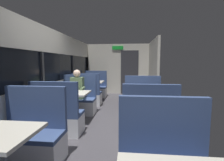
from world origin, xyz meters
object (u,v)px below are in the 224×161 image
at_px(bench_far_window_facing_end, 87,96).
at_px(bench_far_window_facing_entry, 95,89).
at_px(bench_rear_aisle_facing_end, 149,125).
at_px(bench_near_window_facing_entry, 31,140).
at_px(dining_table_far_window, 91,84).
at_px(dining_table_rear_aisle, 146,100).
at_px(bench_rear_aisle_facing_entry, 143,106).
at_px(bench_mid_window_facing_entry, 79,102).
at_px(seated_passenger, 78,95).
at_px(dining_table_mid_window, 70,96).
at_px(bench_mid_window_facing_end, 58,118).

relative_size(bench_far_window_facing_end, bench_far_window_facing_entry, 1.00).
bearing_deg(bench_far_window_facing_end, bench_rear_aisle_facing_end, -54.89).
relative_size(bench_near_window_facing_entry, dining_table_far_window, 1.22).
bearing_deg(bench_far_window_facing_entry, dining_table_rear_aisle, -61.12).
bearing_deg(bench_rear_aisle_facing_end, bench_rear_aisle_facing_entry, 90.00).
bearing_deg(dining_table_far_window, dining_table_rear_aisle, -54.89).
height_order(dining_table_far_window, bench_far_window_facing_end, bench_far_window_facing_end).
bearing_deg(bench_mid_window_facing_entry, seated_passenger, -90.00).
bearing_deg(dining_table_mid_window, dining_table_far_window, 90.00).
relative_size(bench_far_window_facing_entry, bench_rear_aisle_facing_end, 1.00).
bearing_deg(dining_table_far_window, bench_rear_aisle_facing_end, -61.12).
bearing_deg(dining_table_rear_aisle, bench_mid_window_facing_end, -164.41).
bearing_deg(bench_near_window_facing_entry, bench_far_window_facing_entry, 90.00).
bearing_deg(bench_mid_window_facing_entry, bench_near_window_facing_entry, -90.00).
height_order(dining_table_mid_window, bench_far_window_facing_entry, bench_far_window_facing_entry).
distance_m(bench_far_window_facing_entry, bench_rear_aisle_facing_end, 4.33).
distance_m(bench_far_window_facing_end, bench_rear_aisle_facing_end, 3.11).
distance_m(bench_mid_window_facing_end, bench_mid_window_facing_entry, 1.40).
xyz_separation_m(bench_near_window_facing_entry, bench_mid_window_facing_entry, (0.00, 2.35, 0.00)).
bearing_deg(dining_table_rear_aisle, dining_table_mid_window, 173.62).
bearing_deg(bench_near_window_facing_entry, bench_far_window_facing_end, 90.00).
relative_size(dining_table_far_window, dining_table_rear_aisle, 1.00).
height_order(dining_table_mid_window, bench_mid_window_facing_entry, bench_mid_window_facing_entry).
bearing_deg(bench_far_window_facing_end, dining_table_rear_aisle, -45.90).
distance_m(bench_far_window_facing_end, seated_passenger, 1.04).
relative_size(bench_near_window_facing_entry, bench_rear_aisle_facing_end, 1.00).
distance_m(bench_near_window_facing_entry, bench_far_window_facing_end, 3.29).
distance_m(bench_rear_aisle_facing_end, bench_rear_aisle_facing_entry, 1.40).
bearing_deg(dining_table_rear_aisle, dining_table_far_window, 125.11).
distance_m(dining_table_mid_window, seated_passenger, 0.64).
height_order(dining_table_rear_aisle, bench_rear_aisle_facing_end, bench_rear_aisle_facing_end).
relative_size(bench_far_window_facing_end, bench_rear_aisle_facing_entry, 1.00).
relative_size(bench_mid_window_facing_entry, bench_rear_aisle_facing_entry, 1.00).
relative_size(dining_table_far_window, bench_far_window_facing_entry, 0.82).
distance_m(bench_mid_window_facing_entry, bench_far_window_facing_entry, 2.35).
bearing_deg(bench_far_window_facing_entry, bench_far_window_facing_end, -90.00).
relative_size(dining_table_rear_aisle, bench_rear_aisle_facing_end, 0.82).
bearing_deg(bench_far_window_facing_end, bench_far_window_facing_entry, 90.00).
relative_size(bench_near_window_facing_entry, bench_far_window_facing_entry, 1.00).
relative_size(dining_table_far_window, bench_far_window_facing_end, 0.82).
bearing_deg(dining_table_far_window, bench_mid_window_facing_end, -90.00).
relative_size(dining_table_rear_aisle, seated_passenger, 0.71).
distance_m(bench_near_window_facing_entry, seated_passenger, 2.28).
height_order(bench_mid_window_facing_end, dining_table_far_window, bench_mid_window_facing_end).
distance_m(bench_mid_window_facing_entry, dining_table_far_window, 1.68).
xyz_separation_m(bench_far_window_facing_end, bench_rear_aisle_facing_entry, (1.79, -1.15, 0.00)).
height_order(bench_near_window_facing_entry, bench_mid_window_facing_entry, same).
height_order(bench_near_window_facing_entry, bench_mid_window_facing_end, same).
distance_m(bench_mid_window_facing_end, bench_rear_aisle_facing_entry, 2.15).
xyz_separation_m(dining_table_far_window, bench_rear_aisle_facing_end, (1.79, -3.25, -0.31)).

